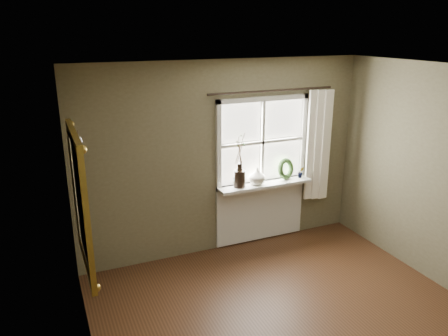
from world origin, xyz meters
name	(u,v)px	position (x,y,z in m)	size (l,w,h in m)	color
ceiling	(337,76)	(0.00, 0.00, 2.60)	(4.50, 4.50, 0.00)	silver
wall_back	(223,158)	(0.00, 2.30, 1.30)	(4.00, 0.10, 2.60)	brown
wall_left	(86,275)	(-2.05, 0.00, 1.30)	(0.10, 4.50, 2.60)	brown
window_frame	(262,142)	(0.55, 2.23, 1.48)	(1.36, 0.06, 1.24)	silver
window_sill	(265,184)	(0.55, 2.12, 0.90)	(1.36, 0.26, 0.04)	silver
window_apron	(260,211)	(0.55, 2.23, 0.46)	(1.36, 0.04, 0.88)	silver
dark_jug	(240,179)	(0.16, 2.12, 1.04)	(0.16, 0.16, 0.23)	black
cream_vase	(257,176)	(0.43, 2.12, 1.04)	(0.23, 0.23, 0.24)	beige
wreath	(286,171)	(0.90, 2.16, 1.04)	(0.31, 0.31, 0.07)	#2D4A20
potted_plant_left	(236,182)	(0.10, 2.12, 1.00)	(0.08, 0.06, 0.16)	#2D4A20
potted_plant_right	(301,172)	(1.13, 2.12, 1.00)	(0.09, 0.07, 0.16)	#2D4A20
curtain	(317,146)	(1.39, 2.13, 1.37)	(0.36, 0.12, 1.59)	white
curtain_rod	(272,91)	(0.65, 2.17, 2.18)	(0.03, 0.03, 1.84)	black
gilt_mirror	(80,201)	(-1.96, 1.07, 1.45)	(0.10, 1.12, 1.33)	white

